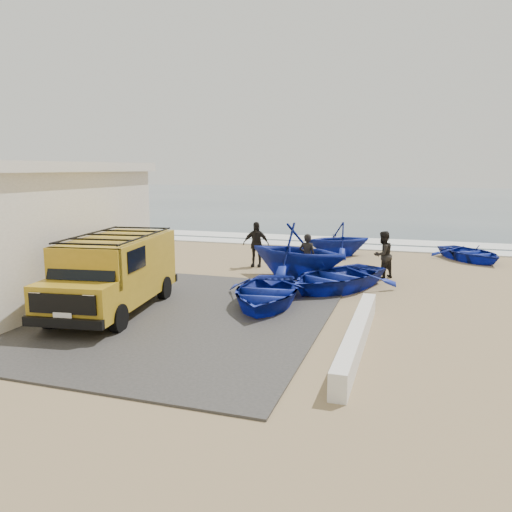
# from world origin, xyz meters

# --- Properties ---
(ground) EXTENTS (160.00, 160.00, 0.00)m
(ground) POSITION_xyz_m (0.00, 0.00, 0.00)
(ground) COLOR #967E57
(slab) EXTENTS (12.00, 10.00, 0.05)m
(slab) POSITION_xyz_m (-2.00, -2.00, 0.03)
(slab) COLOR #403D3B
(slab) RESTS_ON ground
(ocean) EXTENTS (180.00, 88.00, 0.01)m
(ocean) POSITION_xyz_m (0.00, 56.00, 0.00)
(ocean) COLOR #385166
(ocean) RESTS_ON ground
(surf_line) EXTENTS (180.00, 1.60, 0.06)m
(surf_line) POSITION_xyz_m (0.00, 12.00, 0.03)
(surf_line) COLOR white
(surf_line) RESTS_ON ground
(surf_wash) EXTENTS (180.00, 2.20, 0.04)m
(surf_wash) POSITION_xyz_m (0.00, 14.50, 0.02)
(surf_wash) COLOR white
(surf_wash) RESTS_ON ground
(parapet) EXTENTS (0.35, 6.00, 0.55)m
(parapet) POSITION_xyz_m (5.00, -3.00, 0.28)
(parapet) COLOR silver
(parapet) RESTS_ON ground
(van) EXTENTS (2.72, 5.44, 2.23)m
(van) POSITION_xyz_m (-2.05, -2.14, 1.20)
(van) COLOR #B48C1B
(van) RESTS_ON ground
(boat_near_left) EXTENTS (3.38, 4.38, 0.84)m
(boat_near_left) POSITION_xyz_m (1.95, -0.25, 0.42)
(boat_near_left) COLOR #14279F
(boat_near_left) RESTS_ON ground
(boat_near_right) EXTENTS (4.74, 5.25, 0.89)m
(boat_near_right) POSITION_xyz_m (3.64, 2.42, 0.45)
(boat_near_right) COLOR #14279F
(boat_near_right) RESTS_ON ground
(boat_mid_left) EXTENTS (4.82, 4.47, 2.09)m
(boat_mid_left) POSITION_xyz_m (1.94, 3.83, 1.04)
(boat_mid_left) COLOR #14279F
(boat_mid_left) RESTS_ON ground
(boat_far_left) EXTENTS (3.98, 3.84, 1.61)m
(boat_far_left) POSITION_xyz_m (2.69, 9.15, 0.81)
(boat_far_left) COLOR #14279F
(boat_far_left) RESTS_ON ground
(boat_far_right) EXTENTS (3.98, 4.22, 0.71)m
(boat_far_right) POSITION_xyz_m (8.55, 9.70, 0.36)
(boat_far_right) COLOR #14279F
(boat_far_right) RESTS_ON ground
(fisherman_front) EXTENTS (0.63, 0.42, 1.70)m
(fisherman_front) POSITION_xyz_m (2.32, 3.92, 0.85)
(fisherman_front) COLOR black
(fisherman_front) RESTS_ON ground
(fisherman_middle) EXTENTS (1.07, 1.11, 1.80)m
(fisherman_middle) POSITION_xyz_m (5.03, 4.78, 0.90)
(fisherman_middle) COLOR black
(fisherman_middle) RESTS_ON ground
(fisherman_back) EXTENTS (1.16, 0.59, 1.91)m
(fisherman_back) POSITION_xyz_m (-0.21, 5.47, 0.95)
(fisherman_back) COLOR black
(fisherman_back) RESTS_ON ground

